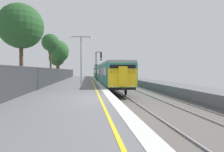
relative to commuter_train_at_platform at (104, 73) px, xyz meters
The scene contains 10 objects.
ground 26.66m from the commuter_train_at_platform, 88.83° to the right, with size 17.40×110.00×1.21m.
commuter_train_at_platform is the anchor object (origin of this frame).
signal_gantry 5.34m from the commuter_train_at_platform, 106.99° to the right, with size 1.10×0.24×4.91m.
speed_limit_sign 7.79m from the commuter_train_at_platform, 103.73° to the right, with size 0.59×0.08×2.81m.
platform_lamp_mid 20.14m from the commuter_train_at_platform, 100.83° to the right, with size 2.00×0.20×4.95m.
platform_back_fence 27.64m from the commuter_train_at_platform, 105.84° to the right, with size 0.07×99.00×1.98m.
background_tree_left 11.25m from the commuter_train_at_platform, 167.18° to the right, with size 3.05×3.05×8.18m.
background_tree_centre 15.71m from the commuter_train_at_platform, 133.37° to the left, with size 3.90×3.90×6.77m.
background_tree_right 21.10m from the commuter_train_at_platform, 117.58° to the right, with size 4.34×4.34×8.17m.
background_tree_back 11.56m from the commuter_train_at_platform, 150.06° to the left, with size 4.40×4.40×8.18m.
Camera 1 is at (-1.10, -12.03, 1.67)m, focal length 31.91 mm.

